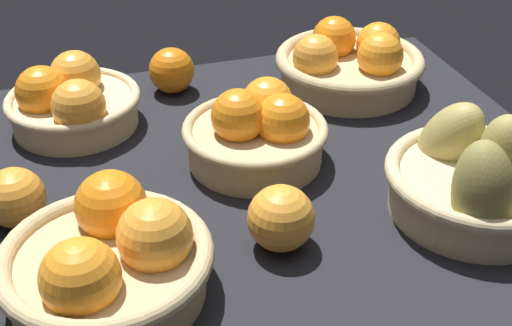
# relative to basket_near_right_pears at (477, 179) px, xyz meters

# --- Properties ---
(market_tray) EXTENTS (0.84, 0.72, 0.03)m
(market_tray) POSITION_rel_basket_near_right_pears_xyz_m (-0.23, 0.16, -0.06)
(market_tray) COLOR black
(market_tray) RESTS_ON ground
(basket_near_right_pears) EXTENTS (0.23, 0.25, 0.15)m
(basket_near_right_pears) POSITION_rel_basket_near_right_pears_xyz_m (0.00, 0.00, 0.00)
(basket_near_right_pears) COLOR #D3BC8C
(basket_near_right_pears) RESTS_ON market_tray
(basket_far_right) EXTENTS (0.24, 0.24, 0.11)m
(basket_far_right) POSITION_rel_basket_near_right_pears_xyz_m (-0.01, 0.37, -0.01)
(basket_far_right) COLOR tan
(basket_far_right) RESTS_ON market_tray
(basket_center) EXTENTS (0.20, 0.20, 0.11)m
(basket_center) POSITION_rel_basket_near_right_pears_xyz_m (-0.22, 0.19, -0.00)
(basket_center) COLOR tan
(basket_center) RESTS_ON market_tray
(basket_near_left) EXTENTS (0.23, 0.23, 0.11)m
(basket_near_left) POSITION_rel_basket_near_right_pears_xyz_m (-0.45, -0.01, -0.00)
(basket_near_left) COLOR tan
(basket_near_left) RESTS_ON market_tray
(basket_far_left) EXTENTS (0.20, 0.20, 0.10)m
(basket_far_left) POSITION_rel_basket_near_right_pears_xyz_m (-0.46, 0.36, -0.01)
(basket_far_left) COLOR #D3BC8C
(basket_far_left) RESTS_ON market_tray
(loose_orange_front_gap) EXTENTS (0.08, 0.08, 0.08)m
(loose_orange_front_gap) POSITION_rel_basket_near_right_pears_xyz_m (-0.25, 0.01, -0.01)
(loose_orange_front_gap) COLOR #F49E33
(loose_orange_front_gap) RESTS_ON market_tray
(loose_orange_back_gap) EXTENTS (0.07, 0.07, 0.07)m
(loose_orange_back_gap) POSITION_rel_basket_near_right_pears_xyz_m (-0.29, 0.43, -0.01)
(loose_orange_back_gap) COLOR orange
(loose_orange_back_gap) RESTS_ON market_tray
(loose_orange_side_gap) EXTENTS (0.07, 0.07, 0.07)m
(loose_orange_side_gap) POSITION_rel_basket_near_right_pears_xyz_m (-0.54, 0.14, -0.01)
(loose_orange_side_gap) COLOR #F49E33
(loose_orange_side_gap) RESTS_ON market_tray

